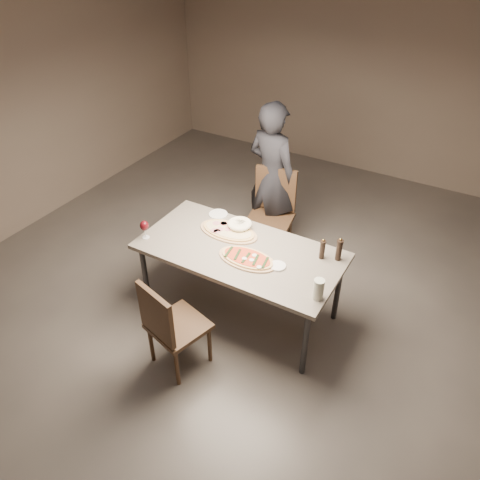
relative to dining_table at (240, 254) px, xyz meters
The scene contains 14 objects.
room 0.71m from the dining_table, ahead, with size 7.00×7.00×7.00m.
dining_table is the anchor object (origin of this frame).
zucchini_pizza 0.18m from the dining_table, 38.06° to the right, with size 0.53×0.29×0.05m.
ham_pizza 0.29m from the dining_table, 142.41° to the left, with size 0.58×0.32×0.04m.
bread_basket 0.33m from the dining_table, 120.76° to the left, with size 0.23×0.23×0.08m.
oil_dish 0.40m from the dining_table, ahead, with size 0.14×0.14×0.02m.
pepper_mill_left 0.73m from the dining_table, 20.03° to the left, with size 0.05×0.05×0.20m.
pepper_mill_right 0.86m from the dining_table, 20.28° to the left, with size 0.06×0.06×0.22m.
carafe 0.88m from the dining_table, 16.12° to the right, with size 0.08×0.08×0.18m.
wine_glass 0.89m from the dining_table, 161.51° to the right, with size 0.08×0.08×0.18m.
side_plate 0.60m from the dining_table, 140.81° to the left, with size 0.18×0.18×0.01m.
chair_near 0.89m from the dining_table, 100.35° to the right, with size 0.52×0.52×0.90m.
chair_far 1.04m from the dining_table, 100.76° to the left, with size 0.54×0.54×0.99m.
diner 1.23m from the dining_table, 103.77° to the left, with size 0.61×0.40×1.67m, color black.
Camera 1 is at (1.65, -2.85, 3.22)m, focal length 35.00 mm.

